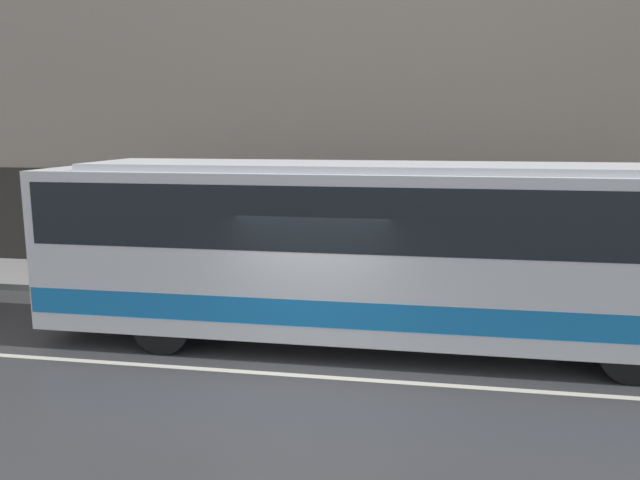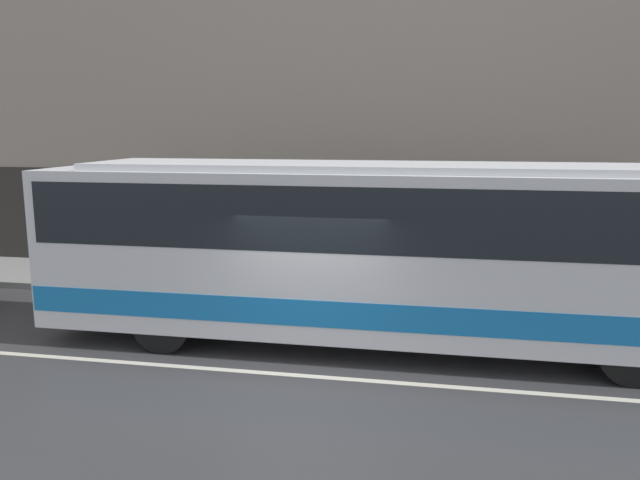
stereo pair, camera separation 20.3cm
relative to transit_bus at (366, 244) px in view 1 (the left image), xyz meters
The scene contains 6 objects.
ground_plane 2.64m from the transit_bus, 114.26° to the right, with size 60.00×60.00×0.00m, color #38383A.
sidewalk 4.15m from the transit_bus, 101.89° to the left, with size 60.00×2.77×0.16m.
building_facade 6.39m from the transit_bus, 98.46° to the left, with size 60.00×0.35×11.37m.
lane_stripe 2.64m from the transit_bus, 114.26° to the right, with size 54.00×0.14×0.01m.
transit_bus is the anchor object (origin of this frame).
pedestrian_waiting 4.62m from the transit_bus, 117.58° to the left, with size 0.36×0.36×1.64m.
Camera 1 is at (1.82, -9.22, 3.90)m, focal length 35.00 mm.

